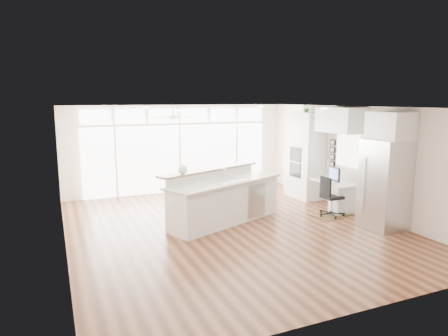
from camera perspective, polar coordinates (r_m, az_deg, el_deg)
name	(u,v)px	position (r m, az deg, el deg)	size (l,w,h in m)	color
floor	(232,228)	(9.14, 1.13, -8.57)	(7.00, 8.00, 0.02)	#462415
ceiling	(232,107)	(8.68, 1.19, 8.68)	(7.00, 8.00, 0.02)	white
wall_back	(179,149)	(12.52, -6.47, 2.76)	(7.00, 0.04, 2.70)	white
wall_front	(360,218)	(5.52, 18.80, -6.72)	(7.00, 0.04, 2.70)	white
wall_left	(62,182)	(8.04, -22.20, -1.84)	(0.04, 8.00, 2.70)	white
wall_right	(357,160)	(10.73, 18.43, 1.15)	(0.04, 8.00, 2.70)	white
glass_wall	(180,158)	(12.50, -6.36, 1.37)	(5.80, 0.06, 2.08)	white
transom_row	(179,115)	(12.38, -6.48, 7.47)	(5.90, 0.06, 0.40)	white
desk_window	(348,151)	(10.90, 17.29, 2.40)	(0.04, 0.85, 0.85)	silver
ceiling_fan	(173,114)	(11.14, -7.24, 7.72)	(1.16, 1.16, 0.32)	silver
recessed_lights	(228,108)	(8.86, 0.65, 8.57)	(3.40, 3.00, 0.02)	white
oven_cabinet	(305,155)	(11.93, 11.48, 1.80)	(0.64, 1.20, 2.50)	white
desk_nook	(336,195)	(10.89, 15.65, -3.79)	(0.72, 1.30, 0.76)	white
upper_cabinets	(341,120)	(10.64, 16.31, 6.61)	(0.64, 1.30, 0.64)	white
refrigerator	(384,185)	(9.56, 21.94, -2.20)	(0.76, 0.90, 2.00)	silver
fridge_cabinet	(391,126)	(9.43, 22.70, 5.58)	(0.64, 0.90, 0.60)	white
framed_photos	(332,153)	(11.39, 15.22, 2.04)	(0.06, 0.22, 0.80)	black
kitchen_island	(225,197)	(9.37, 0.19, -4.13)	(3.10, 1.17, 1.23)	white
rug	(331,215)	(10.43, 15.01, -6.48)	(0.93, 0.67, 0.01)	#342410
office_chair	(332,196)	(10.25, 15.17, -3.95)	(0.51, 0.47, 0.99)	black
fishbowl	(183,169)	(8.87, -5.94, -0.20)	(0.21, 0.21, 0.21)	white
monitor	(334,174)	(10.72, 15.46, -0.80)	(0.08, 0.49, 0.41)	black
keyboard	(328,182)	(10.66, 14.70, -1.90)	(0.13, 0.35, 0.02)	white
potted_plant	(306,108)	(11.83, 11.70, 8.32)	(0.25, 0.27, 0.21)	#3A6129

